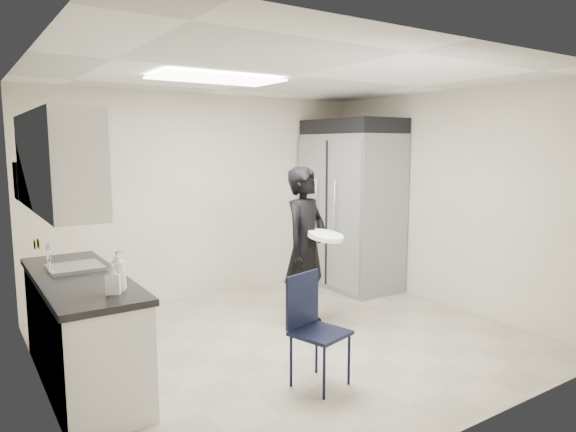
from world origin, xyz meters
TOP-DOWN VIEW (x-y plane):
  - floor at (0.00, 0.00)m, footprint 4.50×4.50m
  - ceiling at (0.00, 0.00)m, footprint 4.50×4.50m
  - back_wall at (0.00, 2.00)m, footprint 4.50×0.00m
  - left_wall at (-2.25, 0.00)m, footprint 0.00×4.00m
  - right_wall at (2.25, 0.00)m, footprint 0.00×4.00m
  - ceiling_panel at (-0.60, 0.40)m, footprint 1.20×0.60m
  - lower_counter at (-1.95, 0.20)m, footprint 0.60×1.90m
  - countertop at (-1.95, 0.20)m, footprint 0.64×1.95m
  - sink at (-1.93, 0.45)m, footprint 0.42×0.40m
  - faucet at (-2.13, 0.45)m, footprint 0.02×0.02m
  - upper_cabinets at (-2.08, 0.20)m, footprint 0.35×1.80m
  - towel_dispenser at (-2.14, 1.35)m, footprint 0.22×0.30m
  - notice_sticker_left at (-2.24, 0.10)m, footprint 0.00×0.12m
  - notice_sticker_right at (-2.24, 0.30)m, footprint 0.00×0.12m
  - commercial_fridge at (1.83, 1.27)m, footprint 0.80×1.35m
  - fridge_compressor at (1.83, 1.27)m, footprint 0.80×1.35m
  - folding_chair at (-0.35, -0.92)m, footprint 0.49×0.49m
  - man_tuxedo at (0.40, 0.35)m, footprint 0.75×0.63m
  - bucket_lid at (0.49, 0.12)m, footprint 0.49×0.49m
  - soap_bottle_a at (-1.81, -0.42)m, footprint 0.15×0.15m
  - soap_bottle_b at (-1.85, -0.47)m, footprint 0.13×0.13m

SIDE VIEW (x-z plane):
  - floor at x=0.00m, z-range 0.00..0.00m
  - lower_counter at x=-1.95m, z-range 0.00..0.86m
  - folding_chair at x=-0.35m, z-range 0.00..0.89m
  - man_tuxedo at x=0.40m, z-range 0.00..1.73m
  - sink at x=-1.93m, z-range 0.80..0.94m
  - countertop at x=-1.95m, z-range 0.86..0.91m
  - bucket_lid at x=0.49m, z-range 0.98..1.03m
  - soap_bottle_b at x=-1.85m, z-range 0.91..1.13m
  - faucet at x=-2.13m, z-range 0.90..1.14m
  - commercial_fridge at x=1.83m, z-range 0.00..2.10m
  - soap_bottle_a at x=-1.81m, z-range 0.91..1.21m
  - notice_sticker_right at x=-2.24m, z-range 1.15..1.21m
  - notice_sticker_left at x=-2.24m, z-range 1.19..1.25m
  - back_wall at x=0.00m, z-range -0.95..3.55m
  - left_wall at x=-2.25m, z-range -0.70..3.30m
  - right_wall at x=2.25m, z-range -0.70..3.30m
  - towel_dispenser at x=-2.14m, z-range 1.45..1.80m
  - upper_cabinets at x=-2.08m, z-range 1.45..2.20m
  - fridge_compressor at x=1.83m, z-range 2.10..2.30m
  - ceiling_panel at x=-0.60m, z-range 2.56..2.58m
  - ceiling at x=0.00m, z-range 2.60..2.60m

